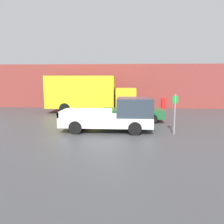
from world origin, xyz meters
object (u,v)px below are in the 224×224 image
at_px(parking_sign, 175,112).
at_px(delivery_truck, 88,93).
at_px(newspaper_box, 164,104).
at_px(car, 133,111).
at_px(pickup_truck, 116,116).

bearing_deg(parking_sign, delivery_truck, 128.13).
distance_m(delivery_truck, parking_sign, 10.01).
bearing_deg(delivery_truck, newspaper_box, 21.86).
bearing_deg(car, newspaper_box, 64.27).
xyz_separation_m(car, parking_sign, (2.15, -3.84, 0.49)).
xyz_separation_m(pickup_truck, car, (1.08, 3.20, -0.14)).
distance_m(pickup_truck, parking_sign, 3.31).
distance_m(pickup_truck, newspaper_box, 11.14).
height_order(pickup_truck, newspaper_box, pickup_truck).
xyz_separation_m(pickup_truck, newspaper_box, (4.45, 10.20, -0.37)).
height_order(pickup_truck, parking_sign, parking_sign).
xyz_separation_m(car, delivery_truck, (-4.02, 4.03, 1.01)).
bearing_deg(pickup_truck, newspaper_box, 66.41).
bearing_deg(delivery_truck, car, -45.06).
height_order(car, parking_sign, parking_sign).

